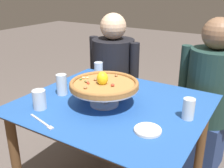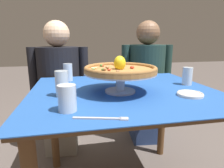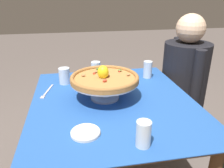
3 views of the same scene
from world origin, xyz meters
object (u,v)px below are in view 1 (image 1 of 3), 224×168
object	(u,v)px
water_glass_back_left	(99,71)
diner_left	(113,81)
water_glass_side_left	(62,86)
water_glass_side_right	(188,110)
side_plate	(148,130)
pizza_stand	(104,91)
diner_right	(209,100)
dinner_fork	(42,122)
water_glass_front_left	(40,101)
pizza	(104,84)

from	to	relation	value
water_glass_back_left	diner_left	world-z (taller)	diner_left
water_glass_side_left	water_glass_side_right	bearing A→B (deg)	7.60
diner_left	side_plate	bearing A→B (deg)	-49.68
pizza_stand	water_glass_back_left	distance (m)	0.48
water_glass_side_left	diner_right	bearing A→B (deg)	44.81
water_glass_side_right	diner_left	xyz separation A→B (m)	(-0.88, 0.65, -0.20)
water_glass_side_right	water_glass_back_left	bearing A→B (deg)	160.10
water_glass_side_right	diner_left	world-z (taller)	diner_left
dinner_fork	diner_left	distance (m)	1.13
water_glass_back_left	dinner_fork	bearing A→B (deg)	-78.63
water_glass_side_right	water_glass_back_left	size ratio (longest dim) A/B	0.93
water_glass_side_left	side_plate	distance (m)	0.69
water_glass_side_right	diner_right	size ratio (longest dim) A/B	0.10
pizza_stand	water_glass_side_left	bearing A→B (deg)	-177.01
water_glass_front_left	diner_left	bearing A→B (deg)	95.94
pizza	side_plate	xyz separation A→B (m)	(0.36, -0.14, -0.13)
water_glass_side_left	diner_left	bearing A→B (deg)	95.26
pizza_stand	water_glass_back_left	xyz separation A→B (m)	(-0.30, 0.38, -0.03)
side_plate	water_glass_front_left	bearing A→B (deg)	-171.16
water_glass_back_left	diner_left	size ratio (longest dim) A/B	0.10
water_glass_side_right	diner_left	distance (m)	1.11
diner_right	water_glass_back_left	bearing A→B (deg)	-153.04
water_glass_side_left	dinner_fork	distance (m)	0.39
water_glass_side_left	diner_left	distance (m)	0.79
pizza_stand	water_glass_side_right	world-z (taller)	same
dinner_fork	diner_right	distance (m)	1.29
water_glass_front_left	diner_left	world-z (taller)	diner_left
dinner_fork	water_glass_side_right	bearing A→B (deg)	35.34
water_glass_side_left	diner_right	world-z (taller)	diner_right
water_glass_side_right	pizza_stand	bearing A→B (deg)	-169.37
water_glass_side_left	dinner_fork	xyz separation A→B (m)	(0.17, -0.34, -0.06)
water_glass_back_left	diner_right	xyz separation A→B (m)	(0.76, 0.39, -0.20)
pizza	water_glass_back_left	bearing A→B (deg)	128.71
pizza_stand	water_glass_back_left	bearing A→B (deg)	128.82
water_glass_side_right	dinner_fork	distance (m)	0.78
water_glass_side_left	water_glass_back_left	xyz separation A→B (m)	(0.02, 0.39, -0.00)
water_glass_back_left	diner_right	size ratio (longest dim) A/B	0.10
pizza_stand	diner_left	world-z (taller)	diner_left
pizza	water_glass_front_left	world-z (taller)	pizza
water_glass_back_left	diner_right	bearing A→B (deg)	26.96
diner_left	diner_right	size ratio (longest dim) A/B	0.99
water_glass_front_left	diner_right	world-z (taller)	diner_right
dinner_fork	diner_left	xyz separation A→B (m)	(-0.24, 1.10, -0.16)
pizza	water_glass_front_left	size ratio (longest dim) A/B	3.59
water_glass_front_left	pizza	bearing A→B (deg)	40.23
water_glass_side_right	diner_left	size ratio (longest dim) A/B	0.10
side_plate	dinner_fork	world-z (taller)	side_plate
side_plate	dinner_fork	distance (m)	0.55
pizza	water_glass_front_left	bearing A→B (deg)	-139.77
pizza_stand	diner_left	xyz separation A→B (m)	(-0.39, 0.74, -0.24)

